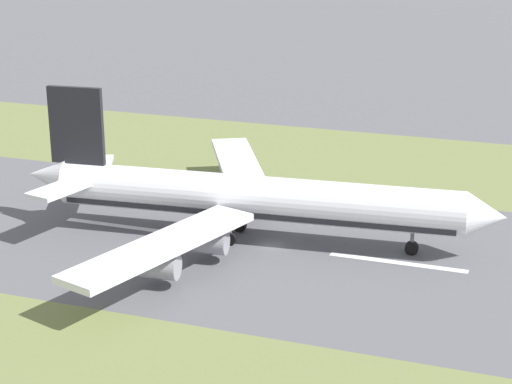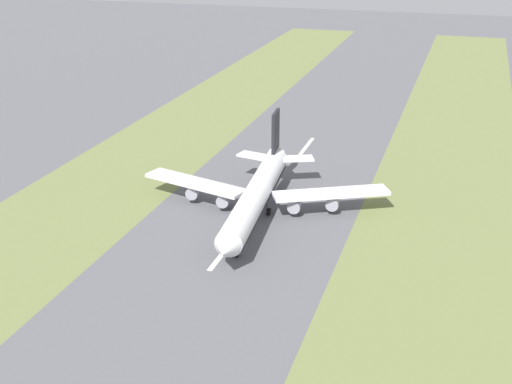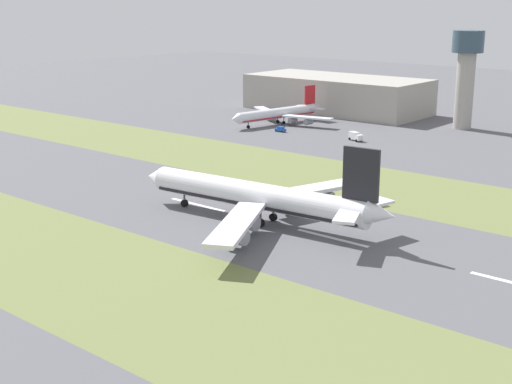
# 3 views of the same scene
# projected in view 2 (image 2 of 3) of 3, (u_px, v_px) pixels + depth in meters

# --- Properties ---
(ground_plane) EXTENTS (800.00, 800.00, 0.00)m
(ground_plane) POSITION_uv_depth(u_px,v_px,m) (247.00, 222.00, 172.83)
(ground_plane) COLOR #56565B
(grass_median_west) EXTENTS (40.00, 600.00, 0.01)m
(grass_median_west) POSITION_uv_depth(u_px,v_px,m) (437.00, 246.00, 160.55)
(grass_median_west) COLOR olive
(grass_median_west) RESTS_ON ground
(grass_median_east) EXTENTS (40.00, 600.00, 0.01)m
(grass_median_east) POSITION_uv_depth(u_px,v_px,m) (82.00, 201.00, 185.12)
(grass_median_east) COLOR olive
(grass_median_east) RESTS_ON ground
(centreline_dash_near) EXTENTS (1.20, 18.00, 0.01)m
(centreline_dash_near) POSITION_uv_depth(u_px,v_px,m) (307.00, 146.00, 228.61)
(centreline_dash_near) COLOR silver
(centreline_dash_near) RESTS_ON ground
(centreline_dash_mid) EXTENTS (1.20, 18.00, 0.01)m
(centreline_dash_mid) POSITION_uv_depth(u_px,v_px,m) (273.00, 189.00, 193.05)
(centreline_dash_mid) COLOR silver
(centreline_dash_mid) RESTS_ON ground
(centreline_dash_far) EXTENTS (1.20, 18.00, 0.01)m
(centreline_dash_far) POSITION_uv_depth(u_px,v_px,m) (223.00, 252.00, 157.50)
(centreline_dash_far) COLOR silver
(centreline_dash_far) RESTS_ON ground
(airplane_main_jet) EXTENTS (63.86, 67.22, 20.20)m
(airplane_main_jet) POSITION_uv_depth(u_px,v_px,m) (258.00, 193.00, 174.41)
(airplane_main_jet) COLOR white
(airplane_main_jet) RESTS_ON ground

